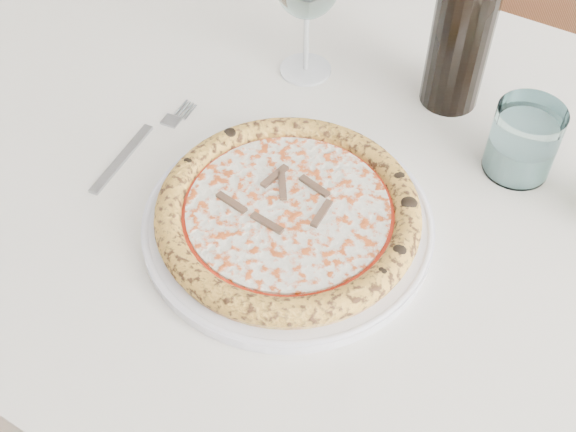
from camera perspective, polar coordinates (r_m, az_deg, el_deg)
name	(u,v)px	position (r m, az deg, el deg)	size (l,w,h in m)	color
floor	(333,421)	(1.53, 3.54, -15.85)	(5.00, 6.00, 0.02)	#525258
dining_table	(336,224)	(0.92, 3.81, -0.66)	(1.53, 1.01, 0.76)	brown
chair_far	(527,25)	(1.56, 18.39, 14.11)	(0.41, 0.41, 0.93)	brown
plate	(288,223)	(0.79, 0.00, -0.53)	(0.32, 0.32, 0.02)	white
pizza	(288,212)	(0.78, 0.00, 0.30)	(0.29, 0.29, 0.03)	tan
fork	(139,145)	(0.91, -11.70, 5.48)	(0.04, 0.18, 0.00)	#999EA5
tumbler	(522,144)	(0.88, 18.03, 5.41)	(0.08, 0.08, 0.09)	silver
wine_bottle	(466,13)	(0.90, 13.90, 15.31)	(0.07, 0.07, 0.30)	black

